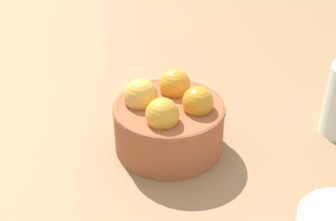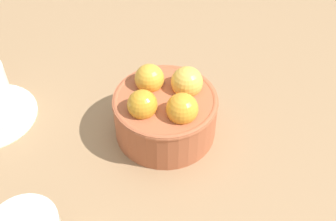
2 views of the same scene
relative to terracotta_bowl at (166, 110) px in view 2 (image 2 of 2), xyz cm
name	(u,v)px [view 2 (image 2 of 2)]	position (x,y,z in cm)	size (l,w,h in cm)	color
ground_plane	(165,138)	(-0.01, -0.05, -5.87)	(142.78, 112.84, 3.12)	#997551
terracotta_bowl	(166,110)	(0.00, 0.00, 0.00)	(14.67, 14.67, 9.80)	#AD5938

